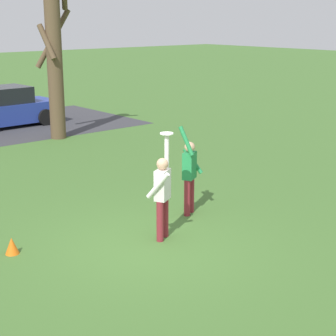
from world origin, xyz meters
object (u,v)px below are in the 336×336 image
(frisbee_disc, at_px, (167,133))
(bare_tree_tall, at_px, (55,58))
(field_cone_orange, at_px, (12,246))
(person_defender, at_px, (189,172))
(parked_car_blue, at_px, (5,108))
(person_catcher, at_px, (162,192))

(frisbee_disc, height_order, bare_tree_tall, bare_tree_tall)
(field_cone_orange, bearing_deg, person_defender, -7.41)
(person_defender, distance_m, parked_car_blue, 12.58)
(bare_tree_tall, distance_m, field_cone_orange, 10.73)
(frisbee_disc, xyz_separation_m, field_cone_orange, (-2.80, 1.15, -1.93))
(frisbee_disc, bearing_deg, bare_tree_tall, 72.50)
(person_defender, relative_size, frisbee_disc, 7.79)
(frisbee_disc, bearing_deg, person_catcher, -152.15)
(person_defender, height_order, field_cone_orange, person_defender)
(person_catcher, relative_size, field_cone_orange, 6.50)
(person_catcher, height_order, bare_tree_tall, bare_tree_tall)
(person_defender, xyz_separation_m, frisbee_disc, (-1.19, -0.63, 1.11))
(person_catcher, distance_m, parked_car_blue, 13.52)
(frisbee_disc, xyz_separation_m, parked_car_blue, (2.58, 13.13, -1.37))
(frisbee_disc, height_order, parked_car_blue, frisbee_disc)
(person_catcher, xyz_separation_m, parked_car_blue, (2.78, 13.23, -0.25))
(parked_car_blue, bearing_deg, person_defender, -98.65)
(person_catcher, xyz_separation_m, field_cone_orange, (-2.60, 1.25, -0.82))
(bare_tree_tall, bearing_deg, person_defender, -101.67)
(person_catcher, relative_size, frisbee_disc, 7.93)
(frisbee_disc, distance_m, parked_car_blue, 13.45)
(person_defender, distance_m, frisbee_disc, 1.74)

